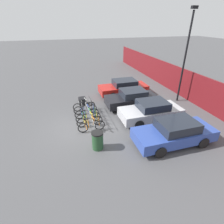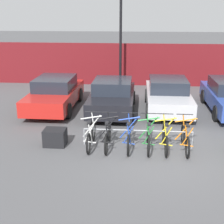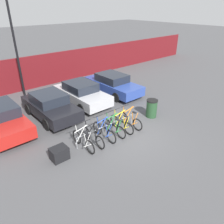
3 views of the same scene
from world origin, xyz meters
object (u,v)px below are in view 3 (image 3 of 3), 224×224
bicycle_white (83,141)px  cargo_crate (59,154)px  bicycle_blue (104,132)px  car_red (1,118)px  car_blue (113,84)px  trash_bin (152,108)px  bicycle_black (93,137)px  bicycle_green (114,127)px  car_silver (82,93)px  car_black (50,106)px  bicycle_orange (130,120)px  lamp_post (14,38)px  bicycle_yellow (122,124)px  bike_rack (107,127)px

bicycle_white → cargo_crate: (-1.18, 0.02, -0.10)m
bicycle_blue → car_red: bearing=127.7°
car_blue → trash_bin: 4.25m
bicycle_blue → car_blue: bearing=41.9°
car_red → trash_bin: (6.90, -3.99, -0.17)m
bicycle_black → bicycle_green: same height
car_red → car_silver: bearing=2.0°
bicycle_green → cargo_crate: bearing=-178.6°
bicycle_green → car_red: 5.68m
bicycle_white → trash_bin: bicycle_white is taller
car_silver → car_red: bearing=-178.0°
bicycle_black → trash_bin: bicycle_black is taller
car_black → bicycle_green: bearing=-68.8°
bicycle_white → bicycle_green: 1.81m
bicycle_white → bicycle_black: 0.54m
bicycle_black → cargo_crate: size_ratio=2.44×
bicycle_orange → trash_bin: (1.73, 0.00, 0.14)m
bicycle_green → car_black: size_ratio=0.42×
bicycle_white → car_red: (-2.22, 3.99, 0.31)m
bicycle_blue → car_blue: 5.95m
bicycle_black → bicycle_blue: 0.67m
lamp_post → bicycle_black: bearing=-89.3°
bicycle_green → lamp_post: (-1.38, 7.97, 3.51)m
car_red → bicycle_green: bearing=-44.8°
bicycle_orange → car_silver: 4.18m
bicycle_black → lamp_post: 8.71m
bicycle_black → bicycle_yellow: bearing=-3.2°
bicycle_blue → car_silver: bearing=66.9°
bicycle_green → bicycle_yellow: 0.53m
bicycle_blue → car_red: 5.27m
bike_rack → car_blue: (3.94, 4.04, 0.21)m
car_black → car_red: bearing=174.5°
car_black → bicycle_orange: bearing=-55.3°
bicycle_black → bicycle_green: bearing=-3.2°
bike_rack → trash_bin: 3.21m
bicycle_yellow → car_silver: car_silver is taller
bicycle_blue → trash_bin: bicycle_blue is taller
bicycle_white → lamp_post: bearing=84.6°
bicycle_white → car_black: size_ratio=0.42×
lamp_post → cargo_crate: size_ratio=10.08×
bicycle_yellow → car_blue: bearing=57.5°
bicycle_green → cargo_crate: size_ratio=2.44×
bicycle_white → car_blue: car_blue is taller
bicycle_orange → car_black: (-2.60, 3.75, 0.31)m
trash_bin → bicycle_white: bearing=-179.9°
bike_rack → bicycle_blue: bicycle_blue is taller
car_blue → bicycle_green: bearing=-130.8°
bicycle_green → cargo_crate: 3.00m
bicycle_white → car_blue: bearing=35.4°
car_blue → bicycle_orange: bearing=-120.5°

